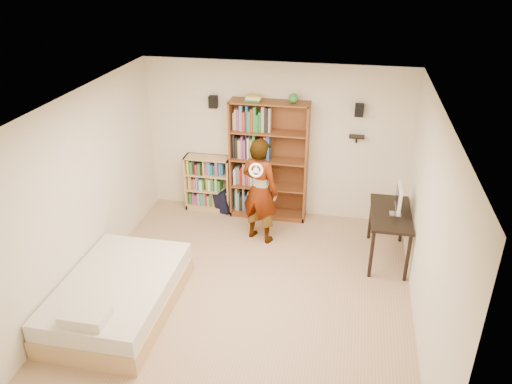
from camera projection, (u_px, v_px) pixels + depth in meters
ground at (245, 294)px, 6.92m from camera, size 4.50×5.00×0.01m
room_shell at (244, 179)px, 6.14m from camera, size 4.52×5.02×2.71m
crown_molding at (243, 108)px, 5.73m from camera, size 4.50×5.00×0.06m
speaker_left at (213, 102)px, 8.32m from camera, size 0.14×0.12×0.20m
speaker_right at (359, 110)px, 7.90m from camera, size 0.14×0.12×0.20m
wall_shelf at (357, 137)px, 8.11m from camera, size 0.25×0.16×0.02m
tall_bookshelf at (269, 161)px, 8.50m from camera, size 1.32×0.38×2.09m
low_bookshelf at (208, 183)px, 8.96m from camera, size 0.81×0.30×1.01m
computer_desk at (388, 235)px, 7.55m from camera, size 0.59×1.18×0.80m
imac at (397, 201)px, 7.22m from camera, size 0.11×0.46×0.45m
daybed at (118, 291)px, 6.49m from camera, size 1.36×2.09×0.62m
person at (260, 191)px, 7.86m from camera, size 0.75×0.63×1.75m
wii_wheel at (256, 170)px, 7.36m from camera, size 0.22×0.08×0.22m
navy_bag at (223, 202)px, 8.98m from camera, size 0.35×0.29×0.41m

